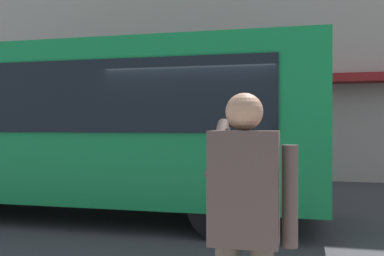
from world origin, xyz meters
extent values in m
plane|color=#38383A|center=(0.00, 0.00, 0.00)|extent=(60.00, 60.00, 0.00)
cube|color=maroon|center=(-3.50, -6.20, 3.00)|extent=(4.40, 1.10, 0.24)
cube|color=#0F7238|center=(2.51, -0.21, 1.70)|extent=(9.00, 2.50, 2.60)
cube|color=black|center=(2.51, 1.05, 2.10)|extent=(7.60, 0.06, 1.10)
cylinder|color=black|center=(-0.49, -1.31, 0.50)|extent=(1.00, 0.28, 1.00)
cylinder|color=black|center=(-0.49, 0.89, 0.50)|extent=(1.00, 0.28, 1.00)
cube|color=#473833|center=(-1.25, 4.56, 1.30)|extent=(0.40, 0.24, 0.66)
sphere|color=#A87A5B|center=(-1.25, 4.56, 1.74)|extent=(0.22, 0.22, 0.22)
cylinder|color=#473833|center=(-1.51, 4.56, 1.26)|extent=(0.09, 0.09, 0.58)
cylinder|color=#473833|center=(-1.07, 4.40, 1.52)|extent=(0.09, 0.48, 0.37)
cube|color=black|center=(-1.15, 4.26, 1.72)|extent=(0.07, 0.01, 0.14)
camera|label=1|loc=(-1.55, 7.08, 1.66)|focal=40.81mm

